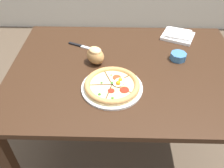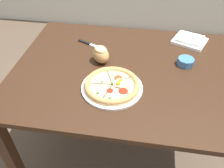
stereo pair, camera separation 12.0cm
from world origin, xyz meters
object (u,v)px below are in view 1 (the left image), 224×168
at_px(dining_table, 126,81).
at_px(napkin_folded, 178,35).
at_px(pizza, 112,85).
at_px(knife_main, 83,47).
at_px(bread_piece_near, 95,55).
at_px(ramekin_bowl, 178,56).

bearing_deg(dining_table, napkin_folded, 44.63).
height_order(pizza, knife_main, pizza).
bearing_deg(dining_table, pizza, -113.76).
xyz_separation_m(bread_piece_near, knife_main, (-0.09, 0.17, -0.05)).
relative_size(dining_table, napkin_folded, 5.36).
bearing_deg(pizza, napkin_folded, 50.65).
xyz_separation_m(pizza, napkin_folded, (0.43, 0.53, -0.00)).
relative_size(napkin_folded, knife_main, 1.19).
xyz_separation_m(dining_table, knife_main, (-0.27, 0.21, 0.10)).
distance_m(dining_table, knife_main, 0.36).
bearing_deg(pizza, bread_piece_near, 114.70).
xyz_separation_m(ramekin_bowl, bread_piece_near, (-0.49, -0.05, 0.03)).
xyz_separation_m(ramekin_bowl, napkin_folded, (0.05, 0.26, -0.01)).
distance_m(dining_table, napkin_folded, 0.51).
xyz_separation_m(napkin_folded, knife_main, (-0.63, -0.14, -0.01)).
distance_m(pizza, ramekin_bowl, 0.47).
bearing_deg(bread_piece_near, dining_table, -13.68).
distance_m(napkin_folded, bread_piece_near, 0.62).
bearing_deg(knife_main, pizza, -39.09).
height_order(napkin_folded, bread_piece_near, bread_piece_near).
bearing_deg(dining_table, bread_piece_near, 166.32).
bearing_deg(ramekin_bowl, napkin_folded, 79.89).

